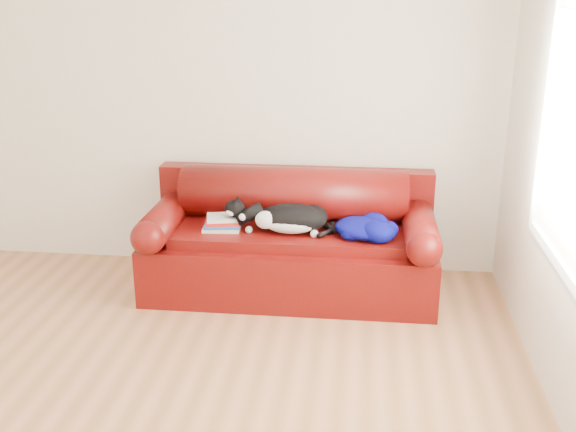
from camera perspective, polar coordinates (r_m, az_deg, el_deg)
name	(u,v)px	position (r m, az deg, el deg)	size (l,w,h in m)	color
ground	(139,398)	(3.96, -12.48, -14.78)	(4.50, 4.50, 0.00)	#8E6039
room_shell	(140,97)	(3.33, -12.39, 9.82)	(4.52, 4.02, 2.61)	beige
sofa_base	(290,260)	(5.00, 0.19, -3.78)	(2.10, 0.90, 0.50)	#380208
sofa_back	(294,211)	(5.12, 0.49, 0.40)	(2.10, 1.01, 0.88)	#380208
book_stack	(223,223)	(4.88, -5.52, -0.56)	(0.28, 0.24, 0.10)	beige
cat	(291,219)	(4.77, 0.28, -0.27)	(0.73, 0.37, 0.26)	black
blanket	(365,227)	(4.75, 6.53, -0.94)	(0.51, 0.52, 0.15)	#020547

